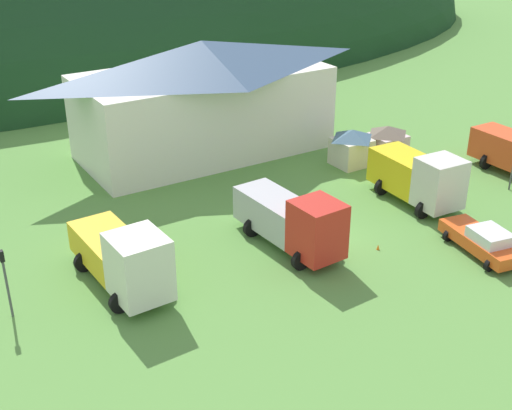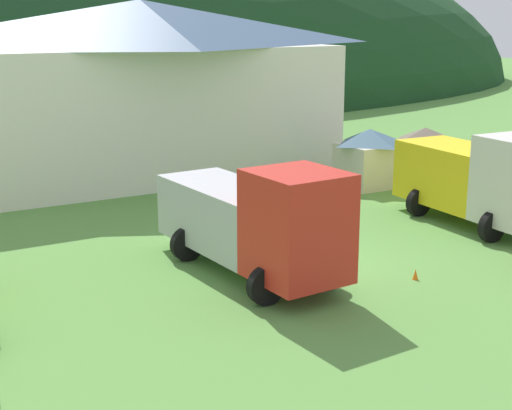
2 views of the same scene
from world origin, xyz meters
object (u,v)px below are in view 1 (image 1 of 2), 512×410
at_px(depot_building, 203,96).
at_px(traffic_light_west, 5,276).
at_px(service_pickup_orange, 483,240).
at_px(play_shed_pink, 387,142).
at_px(crane_truck_red, 293,220).
at_px(flatbed_truck_yellow, 419,176).
at_px(play_shed_cream, 352,147).
at_px(heavy_rig_striped, 124,258).
at_px(traffic_cone_near_pickup, 378,250).

distance_m(depot_building, traffic_light_west, 23.03).
distance_m(depot_building, service_pickup_orange, 22.98).
xyz_separation_m(play_shed_pink, traffic_light_west, (-28.61, -5.78, 0.87)).
distance_m(depot_building, crane_truck_red, 16.45).
relative_size(service_pickup_orange, traffic_light_west, 1.54).
bearing_deg(flatbed_truck_yellow, play_shed_cream, 178.33).
relative_size(heavy_rig_striped, flatbed_truck_yellow, 1.16).
height_order(flatbed_truck_yellow, traffic_light_west, flatbed_truck_yellow).
distance_m(traffic_light_west, traffic_cone_near_pickup, 19.59).
distance_m(service_pickup_orange, traffic_light_west, 24.79).
bearing_deg(play_shed_cream, crane_truck_red, -143.29).
xyz_separation_m(service_pickup_orange, traffic_cone_near_pickup, (-4.54, 3.37, -0.83)).
xyz_separation_m(flatbed_truck_yellow, service_pickup_orange, (-1.59, -6.69, -1.04)).
height_order(heavy_rig_striped, crane_truck_red, heavy_rig_striped).
xyz_separation_m(play_shed_cream, flatbed_truck_yellow, (-0.61, -7.34, 0.49)).
bearing_deg(play_shed_cream, traffic_cone_near_pickup, -122.33).
xyz_separation_m(play_shed_cream, heavy_rig_striped, (-20.21, -6.96, 0.42)).
relative_size(depot_building, traffic_light_west, 5.51).
xyz_separation_m(play_shed_cream, traffic_light_west, (-25.73, -6.34, 0.83)).
height_order(play_shed_cream, play_shed_pink, play_shed_cream).
height_order(crane_truck_red, traffic_cone_near_pickup, crane_truck_red).
bearing_deg(play_shed_pink, depot_building, 141.39).
relative_size(play_shed_cream, traffic_cone_near_pickup, 4.24).
height_order(heavy_rig_striped, flatbed_truck_yellow, heavy_rig_striped).
height_order(crane_truck_red, traffic_light_west, crane_truck_red).
bearing_deg(depot_building, traffic_cone_near_pickup, -86.76).
bearing_deg(play_shed_pink, traffic_light_west, -168.58).
height_order(flatbed_truck_yellow, service_pickup_orange, flatbed_truck_yellow).
xyz_separation_m(play_shed_cream, crane_truck_red, (-10.73, -8.01, 0.41)).
relative_size(play_shed_pink, heavy_rig_striped, 0.33).
relative_size(crane_truck_red, traffic_light_west, 2.16).
height_order(play_shed_cream, service_pickup_orange, play_shed_cream).
bearing_deg(service_pickup_orange, flatbed_truck_yellow, 176.86).
bearing_deg(depot_building, service_pickup_orange, -75.72).
bearing_deg(play_shed_cream, heavy_rig_striped, -160.99).
xyz_separation_m(play_shed_pink, flatbed_truck_yellow, (-3.49, -6.78, 0.53)).
xyz_separation_m(heavy_rig_striped, traffic_light_west, (-5.52, 0.63, 0.42)).
relative_size(traffic_light_west, traffic_cone_near_pickup, 5.60).
bearing_deg(service_pickup_orange, traffic_light_west, -97.90).
height_order(play_shed_cream, crane_truck_red, crane_truck_red).
bearing_deg(depot_building, crane_truck_red, -100.40).
distance_m(play_shed_pink, crane_truck_red, 15.52).
xyz_separation_m(depot_building, heavy_rig_striped, (-12.41, -14.93, -2.56)).
relative_size(depot_building, service_pickup_orange, 3.58).
height_order(depot_building, crane_truck_red, depot_building).
height_order(play_shed_pink, service_pickup_orange, play_shed_pink).
xyz_separation_m(crane_truck_red, traffic_cone_near_pickup, (3.99, -2.65, -1.79)).
relative_size(play_shed_cream, play_shed_pink, 1.03).
height_order(play_shed_pink, traffic_cone_near_pickup, play_shed_pink).
bearing_deg(service_pickup_orange, crane_truck_red, -115.02).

